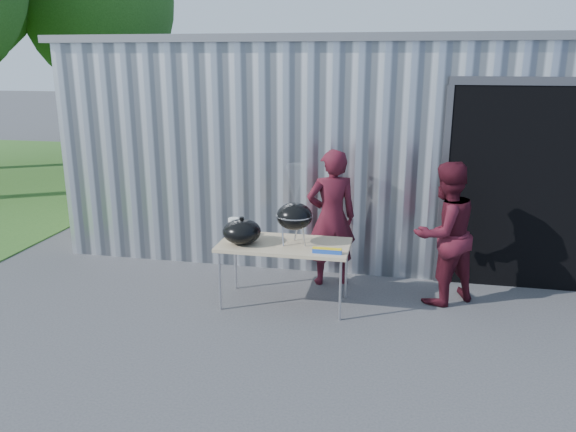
% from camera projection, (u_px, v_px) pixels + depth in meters
% --- Properties ---
extents(ground, '(80.00, 80.00, 0.00)m').
position_uv_depth(ground, '(250.00, 324.00, 6.14)').
color(ground, '#404042').
extents(building, '(8.20, 6.20, 3.10)m').
position_uv_depth(building, '(367.00, 133.00, 9.87)').
color(building, silver).
rests_on(building, ground).
extents(tree_far, '(3.93, 3.93, 6.51)m').
position_uv_depth(tree_far, '(99.00, 2.00, 14.73)').
color(tree_far, '#442D19').
rests_on(tree_far, ground).
extents(folding_table, '(1.50, 0.75, 0.75)m').
position_uv_depth(folding_table, '(284.00, 247.00, 6.47)').
color(folding_table, tan).
rests_on(folding_table, ground).
extents(kettle_grill, '(0.42, 0.42, 0.93)m').
position_uv_depth(kettle_grill, '(294.00, 208.00, 6.31)').
color(kettle_grill, black).
rests_on(kettle_grill, folding_table).
extents(grill_lid, '(0.44, 0.44, 0.32)m').
position_uv_depth(grill_lid, '(242.00, 231.00, 6.41)').
color(grill_lid, black).
rests_on(grill_lid, folding_table).
extents(paper_towels, '(0.12, 0.12, 0.28)m').
position_uv_depth(paper_towels, '(234.00, 230.00, 6.48)').
color(paper_towels, white).
rests_on(paper_towels, folding_table).
extents(white_tub, '(0.20, 0.15, 0.10)m').
position_uv_depth(white_tub, '(243.00, 232.00, 6.72)').
color(white_tub, white).
rests_on(white_tub, folding_table).
extents(foil_box, '(0.32, 0.06, 0.06)m').
position_uv_depth(foil_box, '(327.00, 251.00, 6.11)').
color(foil_box, '#1B48B5').
rests_on(foil_box, folding_table).
extents(person_cook, '(0.74, 0.61, 1.74)m').
position_uv_depth(person_cook, '(331.00, 218.00, 7.04)').
color(person_cook, '#48111D').
rests_on(person_cook, ground).
extents(person_bystander, '(1.04, 1.01, 1.69)m').
position_uv_depth(person_bystander, '(444.00, 233.00, 6.50)').
color(person_bystander, '#48111D').
rests_on(person_bystander, ground).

